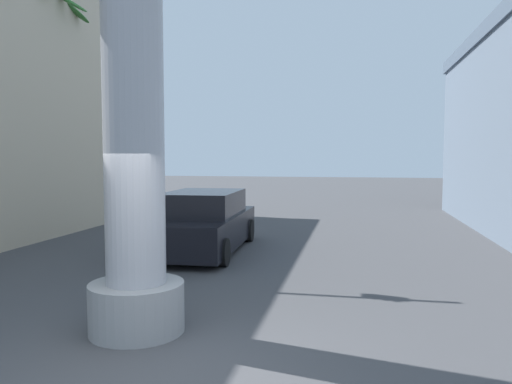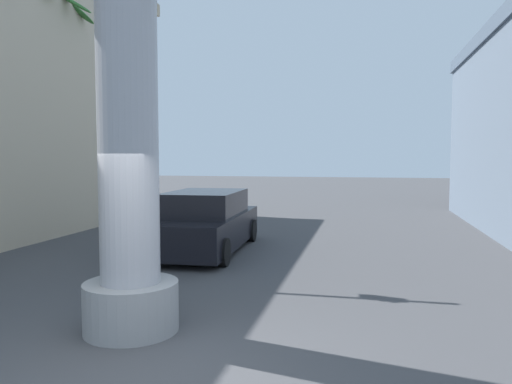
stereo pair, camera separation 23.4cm
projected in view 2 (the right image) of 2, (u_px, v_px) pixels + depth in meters
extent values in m
plane|color=#424244|center=(285.00, 237.00, 15.15)|extent=(88.60, 88.60, 0.00)
cylinder|color=#9E9EA3|center=(126.00, 24.00, 6.74)|extent=(0.83, 0.83, 8.51)
cylinder|color=gray|center=(131.00, 306.00, 7.03)|extent=(1.32, 1.32, 0.70)
sphere|color=green|center=(147.00, 3.00, 10.23)|extent=(0.14, 0.14, 0.14)
cylinder|color=black|center=(192.00, 229.00, 14.74)|extent=(0.24, 0.65, 0.64)
cylinder|color=black|center=(251.00, 230.00, 14.42)|extent=(0.24, 0.65, 0.64)
cylinder|color=black|center=(148.00, 250.00, 11.47)|extent=(0.24, 0.65, 0.64)
cylinder|color=black|center=(223.00, 252.00, 11.15)|extent=(0.24, 0.65, 0.64)
cube|color=black|center=(205.00, 230.00, 12.93)|extent=(2.06, 4.83, 0.80)
cube|color=black|center=(205.00, 203.00, 12.87)|extent=(1.82, 2.68, 0.60)
cylinder|color=brown|center=(61.00, 118.00, 15.79)|extent=(0.77, 0.48, 7.38)
ellipsoid|color=#30702D|center=(73.00, 3.00, 15.20)|extent=(1.29, 0.39, 0.81)
ellipsoid|color=#306E2D|center=(75.00, 9.00, 15.84)|extent=(1.02, 1.25, 0.83)
ellipsoid|color=#23682D|center=(64.00, 10.00, 16.06)|extent=(0.52, 1.35, 0.73)
ellipsoid|color=#26762D|center=(45.00, 6.00, 15.89)|extent=(1.32, 1.10, 0.54)
cylinder|color=gray|center=(150.00, 206.00, 20.65)|extent=(0.14, 0.14, 0.83)
cylinder|color=gray|center=(150.00, 205.00, 20.85)|extent=(0.14, 0.14, 0.83)
cylinder|color=#B22626|center=(150.00, 187.00, 20.69)|extent=(0.42, 0.42, 0.68)
sphere|color=tan|center=(150.00, 177.00, 20.66)|extent=(0.22, 0.22, 0.22)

